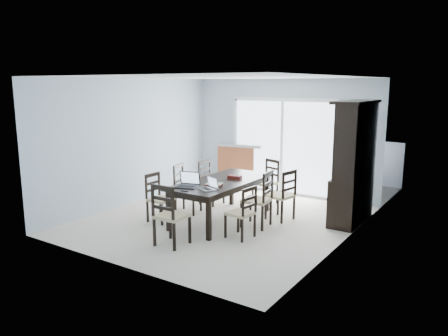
# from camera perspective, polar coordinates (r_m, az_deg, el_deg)

# --- Properties ---
(floor) EXTENTS (5.00, 5.00, 0.00)m
(floor) POSITION_cam_1_polar(r_m,az_deg,el_deg) (8.16, -0.31, -6.80)
(floor) COLOR beige
(floor) RESTS_ON ground
(ceiling) EXTENTS (5.00, 5.00, 0.00)m
(ceiling) POSITION_cam_1_polar(r_m,az_deg,el_deg) (7.77, -0.33, 11.78)
(ceiling) COLOR white
(ceiling) RESTS_ON back_wall
(back_wall) EXTENTS (4.50, 0.02, 2.60)m
(back_wall) POSITION_cam_1_polar(r_m,az_deg,el_deg) (10.01, 7.68, 4.05)
(back_wall) COLOR #A6B8C6
(back_wall) RESTS_ON floor
(wall_left) EXTENTS (0.02, 5.00, 2.60)m
(wall_left) POSITION_cam_1_polar(r_m,az_deg,el_deg) (9.29, -11.96, 3.37)
(wall_left) COLOR #A6B8C6
(wall_left) RESTS_ON floor
(wall_right) EXTENTS (0.02, 5.00, 2.60)m
(wall_right) POSITION_cam_1_polar(r_m,az_deg,el_deg) (6.88, 15.44, 0.62)
(wall_right) COLOR #A6B8C6
(wall_right) RESTS_ON floor
(balcony) EXTENTS (4.50, 2.00, 0.10)m
(balcony) POSITION_cam_1_polar(r_m,az_deg,el_deg) (11.15, 9.75, -2.37)
(balcony) COLOR gray
(balcony) RESTS_ON ground
(railing) EXTENTS (4.50, 0.06, 1.10)m
(railing) POSITION_cam_1_polar(r_m,az_deg,el_deg) (11.93, 11.79, 1.38)
(railing) COLOR #99999E
(railing) RESTS_ON balcony
(dining_table) EXTENTS (1.00, 2.20, 0.75)m
(dining_table) POSITION_cam_1_polar(r_m,az_deg,el_deg) (7.98, -0.32, -2.19)
(dining_table) COLOR black
(dining_table) RESTS_ON floor
(china_hutch) EXTENTS (0.50, 1.38, 2.20)m
(china_hutch) POSITION_cam_1_polar(r_m,az_deg,el_deg) (8.16, 16.61, 0.50)
(china_hutch) COLOR black
(china_hutch) RESTS_ON floor
(sliding_door) EXTENTS (2.52, 0.05, 2.18)m
(sliding_door) POSITION_cam_1_polar(r_m,az_deg,el_deg) (10.02, 7.59, 2.82)
(sliding_door) COLOR silver
(sliding_door) RESTS_ON floor
(chair_left_near) EXTENTS (0.39, 0.38, 1.02)m
(chair_left_near) POSITION_cam_1_polar(r_m,az_deg,el_deg) (8.08, -8.75, -3.13)
(chair_left_near) COLOR black
(chair_left_near) RESTS_ON floor
(chair_left_mid) EXTENTS (0.51, 0.50, 1.10)m
(chair_left_mid) POSITION_cam_1_polar(r_m,az_deg,el_deg) (8.54, -5.28, -1.98)
(chair_left_mid) COLOR black
(chair_left_mid) RESTS_ON floor
(chair_left_far) EXTENTS (0.44, 0.43, 1.05)m
(chair_left_far) POSITION_cam_1_polar(r_m,az_deg,el_deg) (9.15, -2.04, -1.25)
(chair_left_far) COLOR black
(chair_left_far) RESTS_ON floor
(chair_right_near) EXTENTS (0.43, 0.42, 1.01)m
(chair_right_near) POSITION_cam_1_polar(r_m,az_deg,el_deg) (7.07, 2.70, -5.10)
(chair_right_near) COLOR black
(chair_right_near) RESTS_ON floor
(chair_right_mid) EXTENTS (0.50, 0.48, 1.17)m
(chair_right_mid) POSITION_cam_1_polar(r_m,az_deg,el_deg) (7.63, 4.96, -3.28)
(chair_right_mid) COLOR black
(chair_right_mid) RESTS_ON floor
(chair_right_far) EXTENTS (0.50, 0.48, 1.10)m
(chair_right_far) POSITION_cam_1_polar(r_m,az_deg,el_deg) (8.07, 7.90, -2.83)
(chair_right_far) COLOR black
(chair_right_far) RESTS_ON floor
(chair_end_near) EXTENTS (0.44, 0.45, 1.15)m
(chair_end_near) POSITION_cam_1_polar(r_m,az_deg,el_deg) (6.75, -7.38, -5.30)
(chair_end_near) COLOR black
(chair_end_near) RESTS_ON floor
(chair_end_far) EXTENTS (0.52, 0.52, 1.07)m
(chair_end_far) POSITION_cam_1_polar(r_m,az_deg,el_deg) (9.24, 5.83, -1.11)
(chair_end_far) COLOR black
(chair_end_far) RESTS_ON floor
(laptop_dark) EXTENTS (0.43, 0.35, 0.26)m
(laptop_dark) POSITION_cam_1_polar(r_m,az_deg,el_deg) (7.46, -4.91, -2.07)
(laptop_dark) COLOR black
(laptop_dark) RESTS_ON dining_table
(laptop_silver) EXTENTS (0.35, 0.30, 0.20)m
(laptop_silver) POSITION_cam_1_polar(r_m,az_deg,el_deg) (7.28, -2.26, -2.46)
(laptop_silver) COLOR silver
(laptop_silver) RESTS_ON dining_table
(book_stack) EXTENTS (0.32, 0.27, 0.04)m
(book_stack) POSITION_cam_1_polar(r_m,az_deg,el_deg) (7.55, -1.35, -2.18)
(book_stack) COLOR maroon
(book_stack) RESTS_ON dining_table
(cell_phone) EXTENTS (0.12, 0.06, 0.01)m
(cell_phone) POSITION_cam_1_polar(r_m,az_deg,el_deg) (7.21, -5.19, -2.98)
(cell_phone) COLOR black
(cell_phone) RESTS_ON dining_table
(game_box) EXTENTS (0.27, 0.16, 0.06)m
(game_box) POSITION_cam_1_polar(r_m,az_deg,el_deg) (8.12, 1.42, -1.19)
(game_box) COLOR #47100E
(game_box) RESTS_ON dining_table
(hot_tub) EXTENTS (2.26, 2.08, 1.05)m
(hot_tub) POSITION_cam_1_polar(r_m,az_deg,el_deg) (11.24, 5.63, 0.85)
(hot_tub) COLOR maroon
(hot_tub) RESTS_ON balcony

